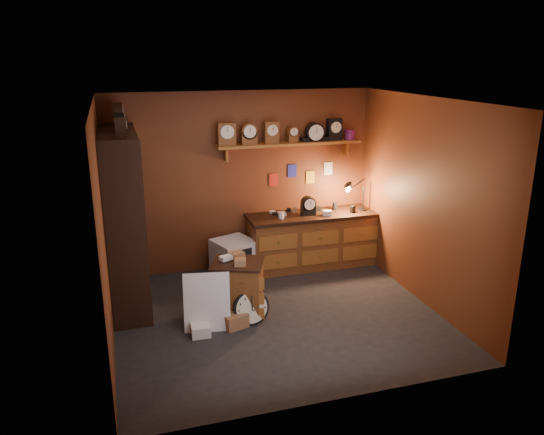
{
  "coord_description": "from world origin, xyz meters",
  "views": [
    {
      "loc": [
        -1.82,
        -5.81,
        3.2
      ],
      "look_at": [
        0.04,
        0.35,
        1.21
      ],
      "focal_mm": 35.0,
      "sensor_mm": 36.0,
      "label": 1
    }
  ],
  "objects": [
    {
      "name": "floor_box_c",
      "position": [
        -0.29,
        0.95,
        0.08
      ],
      "size": [
        0.23,
        0.2,
        0.16
      ],
      "primitive_type": "cube",
      "rotation": [
        0.0,
        0.0,
        0.1
      ],
      "color": "#8F633E",
      "rests_on": "ground"
    },
    {
      "name": "big_round_clock",
      "position": [
        -0.36,
        -0.09,
        0.22
      ],
      "size": [
        0.44,
        0.15,
        0.44
      ],
      "color": "black",
      "rests_on": "ground"
    },
    {
      "name": "shelving_unit",
      "position": [
        -1.79,
        0.98,
        1.25
      ],
      "size": [
        0.47,
        1.6,
        2.58
      ],
      "color": "black",
      "rests_on": "ground"
    },
    {
      "name": "workbench",
      "position": [
        1.05,
        1.47,
        0.47
      ],
      "size": [
        2.06,
        0.66,
        1.36
      ],
      "color": "brown",
      "rests_on": "ground"
    },
    {
      "name": "floor_box_a",
      "position": [
        -0.58,
        -0.11,
        0.09
      ],
      "size": [
        0.35,
        0.32,
        0.18
      ],
      "primitive_type": "cube",
      "rotation": [
        0.0,
        0.0,
        0.32
      ],
      "color": "#8F633E",
      "rests_on": "ground"
    },
    {
      "name": "mini_fridge",
      "position": [
        -0.24,
        1.39,
        0.28
      ],
      "size": [
        0.7,
        0.72,
        0.57
      ],
      "rotation": [
        0.0,
        0.0,
        0.34
      ],
      "color": "silver",
      "rests_on": "ground"
    },
    {
      "name": "white_panel",
      "position": [
        -0.91,
        -0.08,
        0.0
      ],
      "size": [
        0.57,
        0.25,
        0.73
      ],
      "primitive_type": "cube",
      "rotation": [
        -0.17,
        0.0,
        -0.18
      ],
      "color": "silver",
      "rests_on": "ground"
    },
    {
      "name": "low_cabinet",
      "position": [
        -0.46,
        0.18,
        0.39
      ],
      "size": [
        0.79,
        0.73,
        0.81
      ],
      "rotation": [
        0.0,
        0.0,
        -0.38
      ],
      "color": "brown",
      "rests_on": "ground"
    },
    {
      "name": "floor",
      "position": [
        0.0,
        0.0,
        0.0
      ],
      "size": [
        4.0,
        4.0,
        0.0
      ],
      "primitive_type": "plane",
      "color": "black",
      "rests_on": "ground"
    },
    {
      "name": "room_shell",
      "position": [
        0.04,
        0.11,
        1.72
      ],
      "size": [
        4.02,
        3.62,
        2.71
      ],
      "color": "brown",
      "rests_on": "ground"
    },
    {
      "name": "floor_box_b",
      "position": [
        -1.01,
        -0.17,
        0.07
      ],
      "size": [
        0.23,
        0.28,
        0.13
      ],
      "primitive_type": "cube",
      "rotation": [
        0.0,
        0.0,
        -0.05
      ],
      "color": "white",
      "rests_on": "ground"
    }
  ]
}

